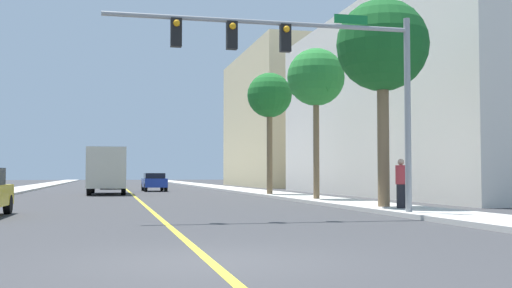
{
  "coord_description": "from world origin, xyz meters",
  "views": [
    {
      "loc": [
        -1.53,
        -9.64,
        1.34
      ],
      "look_at": [
        4.35,
        15.51,
        2.57
      ],
      "focal_mm": 44.32,
      "sensor_mm": 36.0,
      "label": 1
    }
  ],
  "objects_px": {
    "car_blue": "(154,182)",
    "palm_far": "(269,97)",
    "traffic_signal_mast": "(310,62)",
    "palm_near": "(382,47)",
    "palm_mid": "(316,79)",
    "delivery_truck": "(107,170)",
    "pedestrian": "(401,184)",
    "car_green": "(111,181)"
  },
  "relations": [
    {
      "from": "palm_near",
      "to": "delivery_truck",
      "type": "relative_size",
      "value": 1.03
    },
    {
      "from": "palm_far",
      "to": "traffic_signal_mast",
      "type": "bearing_deg",
      "value": -100.51
    },
    {
      "from": "delivery_truck",
      "to": "pedestrian",
      "type": "distance_m",
      "value": 24.62
    },
    {
      "from": "palm_mid",
      "to": "palm_near",
      "type": "bearing_deg",
      "value": -89.54
    },
    {
      "from": "palm_near",
      "to": "pedestrian",
      "type": "xyz_separation_m",
      "value": [
        0.06,
        -1.29,
        -5.02
      ]
    },
    {
      "from": "car_green",
      "to": "delivery_truck",
      "type": "bearing_deg",
      "value": -92.36
    },
    {
      "from": "traffic_signal_mast",
      "to": "palm_near",
      "type": "bearing_deg",
      "value": 39.7
    },
    {
      "from": "traffic_signal_mast",
      "to": "car_green",
      "type": "height_order",
      "value": "traffic_signal_mast"
    },
    {
      "from": "delivery_truck",
      "to": "palm_near",
      "type": "bearing_deg",
      "value": -63.86
    },
    {
      "from": "palm_mid",
      "to": "car_blue",
      "type": "relative_size",
      "value": 1.81
    },
    {
      "from": "palm_near",
      "to": "pedestrian",
      "type": "bearing_deg",
      "value": -87.32
    },
    {
      "from": "palm_mid",
      "to": "palm_far",
      "type": "distance_m",
      "value": 7.53
    },
    {
      "from": "traffic_signal_mast",
      "to": "palm_far",
      "type": "distance_m",
      "value": 18.59
    },
    {
      "from": "traffic_signal_mast",
      "to": "car_blue",
      "type": "xyz_separation_m",
      "value": [
        -2.53,
        31.23,
        -4.04
      ]
    },
    {
      "from": "palm_far",
      "to": "delivery_truck",
      "type": "distance_m",
      "value": 12.1
    },
    {
      "from": "palm_mid",
      "to": "delivery_truck",
      "type": "xyz_separation_m",
      "value": [
        -9.87,
        13.68,
        -4.37
      ]
    },
    {
      "from": "delivery_truck",
      "to": "palm_far",
      "type": "bearing_deg",
      "value": -32.03
    },
    {
      "from": "palm_near",
      "to": "car_green",
      "type": "xyz_separation_m",
      "value": [
        -9.59,
        36.11,
        -5.3
      ]
    },
    {
      "from": "traffic_signal_mast",
      "to": "car_blue",
      "type": "bearing_deg",
      "value": 94.64
    },
    {
      "from": "car_green",
      "to": "delivery_truck",
      "type": "height_order",
      "value": "delivery_truck"
    },
    {
      "from": "palm_mid",
      "to": "car_green",
      "type": "height_order",
      "value": "palm_mid"
    },
    {
      "from": "palm_near",
      "to": "car_green",
      "type": "distance_m",
      "value": 37.74
    },
    {
      "from": "palm_near",
      "to": "car_blue",
      "type": "xyz_separation_m",
      "value": [
        -6.38,
        28.03,
        -5.29
      ]
    },
    {
      "from": "palm_near",
      "to": "palm_far",
      "type": "relative_size",
      "value": 1.06
    },
    {
      "from": "traffic_signal_mast",
      "to": "palm_far",
      "type": "xyz_separation_m",
      "value": [
        3.38,
        18.24,
        1.18
      ]
    },
    {
      "from": "delivery_truck",
      "to": "pedestrian",
      "type": "relative_size",
      "value": 4.34
    },
    {
      "from": "palm_near",
      "to": "palm_far",
      "type": "xyz_separation_m",
      "value": [
        -0.47,
        15.05,
        -0.06
      ]
    },
    {
      "from": "delivery_truck",
      "to": "palm_mid",
      "type": "bearing_deg",
      "value": -53.15
    },
    {
      "from": "delivery_truck",
      "to": "pedestrian",
      "type": "bearing_deg",
      "value": -65.01
    },
    {
      "from": "palm_near",
      "to": "car_blue",
      "type": "relative_size",
      "value": 1.9
    },
    {
      "from": "palm_mid",
      "to": "car_green",
      "type": "xyz_separation_m",
      "value": [
        -9.53,
        28.59,
        -5.25
      ]
    },
    {
      "from": "palm_near",
      "to": "palm_far",
      "type": "bearing_deg",
      "value": 91.77
    },
    {
      "from": "car_blue",
      "to": "palm_mid",
      "type": "bearing_deg",
      "value": -73.86
    },
    {
      "from": "palm_far",
      "to": "car_blue",
      "type": "relative_size",
      "value": 1.8
    },
    {
      "from": "car_green",
      "to": "car_blue",
      "type": "bearing_deg",
      "value": -69.44
    },
    {
      "from": "traffic_signal_mast",
      "to": "palm_far",
      "type": "height_order",
      "value": "palm_far"
    },
    {
      "from": "traffic_signal_mast",
      "to": "pedestrian",
      "type": "xyz_separation_m",
      "value": [
        3.91,
        1.91,
        -3.78
      ]
    },
    {
      "from": "car_blue",
      "to": "palm_far",
      "type": "bearing_deg",
      "value": -66.5
    },
    {
      "from": "palm_near",
      "to": "palm_far",
      "type": "distance_m",
      "value": 15.05
    },
    {
      "from": "pedestrian",
      "to": "palm_mid",
      "type": "bearing_deg",
      "value": 88.17
    },
    {
      "from": "car_green",
      "to": "car_blue",
      "type": "distance_m",
      "value": 8.7
    },
    {
      "from": "traffic_signal_mast",
      "to": "palm_far",
      "type": "bearing_deg",
      "value": 79.49
    }
  ]
}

